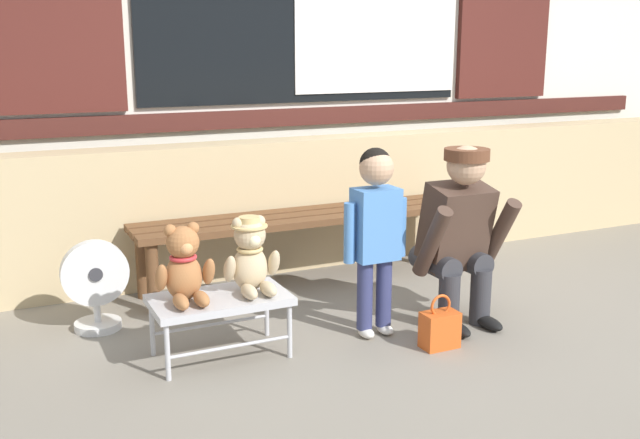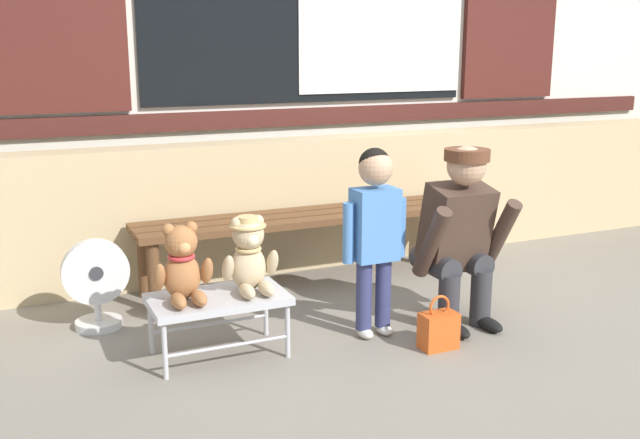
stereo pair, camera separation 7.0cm
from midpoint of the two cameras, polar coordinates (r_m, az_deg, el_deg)
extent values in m
plane|color=gray|center=(3.90, 10.90, -8.57)|extent=(60.00, 60.00, 0.00)
cube|color=tan|center=(4.95, 1.70, 1.56)|extent=(6.49, 0.25, 0.85)
cube|color=#471E19|center=(5.24, -0.21, 8.02)|extent=(6.09, 0.04, 0.12)
cube|color=white|center=(5.46, 5.31, 16.59)|extent=(1.31, 0.02, 1.29)
cube|color=#4C1E19|center=(6.10, 14.99, 15.87)|extent=(0.84, 0.05, 1.43)
cube|color=brown|center=(4.35, 0.13, -0.18)|extent=(2.10, 0.11, 0.04)
cube|color=brown|center=(4.48, -0.62, 0.22)|extent=(2.10, 0.11, 0.04)
cube|color=brown|center=(4.61, -1.33, 0.59)|extent=(2.10, 0.11, 0.04)
cylinder|color=brown|center=(4.13, -12.31, -4.43)|extent=(0.07, 0.07, 0.40)
cylinder|color=brown|center=(4.39, -13.07, -3.39)|extent=(0.07, 0.07, 0.40)
cylinder|color=brown|center=(4.87, 10.58, -1.59)|extent=(0.07, 0.07, 0.40)
cylinder|color=brown|center=(5.10, 8.80, -0.85)|extent=(0.07, 0.07, 0.40)
cube|color=#BCBCC1|center=(3.48, -7.36, -6.16)|extent=(0.64, 0.36, 0.04)
cylinder|color=#BCBCC1|center=(3.33, -11.37, -10.00)|extent=(0.02, 0.02, 0.26)
cylinder|color=#BCBCC1|center=(3.61, -12.45, -8.22)|extent=(0.02, 0.02, 0.26)
cylinder|color=#BCBCC1|center=(3.49, -1.95, -8.63)|extent=(0.02, 0.02, 0.26)
cylinder|color=#BCBCC1|center=(3.75, -3.69, -7.05)|extent=(0.02, 0.02, 0.26)
cylinder|color=#BCBCC1|center=(3.41, -6.53, -9.75)|extent=(0.58, 0.02, 0.02)
cylinder|color=#BCBCC1|center=(3.68, -7.96, -8.04)|extent=(0.58, 0.02, 0.02)
ellipsoid|color=#A86B3D|center=(3.42, -10.09, -4.36)|extent=(0.17, 0.14, 0.22)
sphere|color=#A86B3D|center=(3.36, -10.17, -1.71)|extent=(0.15, 0.15, 0.15)
sphere|color=#E1955B|center=(3.32, -9.93, -2.13)|extent=(0.06, 0.06, 0.06)
sphere|color=#A86B3D|center=(3.35, -11.12, -0.79)|extent=(0.06, 0.06, 0.06)
ellipsoid|color=#A86B3D|center=(3.36, -11.80, -4.39)|extent=(0.06, 0.11, 0.16)
ellipsoid|color=#A86B3D|center=(3.33, -10.34, -6.24)|extent=(0.06, 0.15, 0.06)
sphere|color=#A86B3D|center=(3.37, -9.39, -0.62)|extent=(0.06, 0.06, 0.06)
ellipsoid|color=#A86B3D|center=(3.41, -8.19, -3.98)|extent=(0.06, 0.11, 0.16)
ellipsoid|color=#A86B3D|center=(3.35, -8.78, -6.05)|extent=(0.06, 0.15, 0.06)
torus|color=red|center=(3.39, -10.14, -2.86)|extent=(0.13, 0.13, 0.02)
ellipsoid|color=#CCB289|center=(3.50, -5.01, -3.76)|extent=(0.17, 0.14, 0.22)
sphere|color=#CCB289|center=(3.45, -5.01, -1.17)|extent=(0.15, 0.15, 0.15)
sphere|color=#FFEEBB|center=(3.40, -4.71, -1.57)|extent=(0.06, 0.06, 0.06)
sphere|color=#CCB289|center=(3.43, -5.91, -0.27)|extent=(0.06, 0.06, 0.06)
ellipsoid|color=#CCB289|center=(3.44, -6.59, -3.79)|extent=(0.06, 0.11, 0.16)
ellipsoid|color=#CCB289|center=(3.41, -5.09, -5.58)|extent=(0.06, 0.15, 0.06)
sphere|color=#CCB289|center=(3.46, -4.27, -0.10)|extent=(0.06, 0.06, 0.06)
ellipsoid|color=#CCB289|center=(3.51, -3.16, -3.37)|extent=(0.06, 0.11, 0.16)
ellipsoid|color=#CCB289|center=(3.44, -3.61, -5.38)|extent=(0.06, 0.15, 0.06)
torus|color=#D6B775|center=(3.47, -5.02, -2.29)|extent=(0.13, 0.13, 0.02)
cylinder|color=#D6B775|center=(3.44, -5.05, -0.48)|extent=(0.17, 0.17, 0.01)
cylinder|color=#D6B775|center=(3.44, -5.06, -0.12)|extent=(0.10, 0.10, 0.04)
cylinder|color=navy|center=(3.70, 3.97, -5.88)|extent=(0.08, 0.08, 0.36)
ellipsoid|color=silver|center=(3.76, 4.07, -8.78)|extent=(0.07, 0.12, 0.05)
cylinder|color=navy|center=(3.75, 5.46, -5.64)|extent=(0.08, 0.08, 0.36)
ellipsoid|color=silver|center=(3.81, 5.55, -8.50)|extent=(0.07, 0.12, 0.05)
cube|color=#4C84CC|center=(3.63, 4.83, -0.38)|extent=(0.22, 0.15, 0.36)
cylinder|color=#4C84CC|center=(3.57, 2.78, -1.07)|extent=(0.06, 0.06, 0.30)
cylinder|color=#4C84CC|center=(3.71, 6.79, -0.61)|extent=(0.06, 0.06, 0.30)
sphere|color=tan|center=(3.57, 4.92, 3.99)|extent=(0.17, 0.17, 0.17)
sphere|color=black|center=(3.58, 4.83, 4.33)|extent=(0.16, 0.16, 0.16)
cylinder|color=#333338|center=(3.86, 10.48, -6.37)|extent=(0.11, 0.11, 0.30)
cylinder|color=#333338|center=(3.92, 9.44, -3.42)|extent=(0.13, 0.32, 0.13)
ellipsoid|color=black|center=(3.84, 11.09, -8.42)|extent=(0.09, 0.20, 0.06)
cylinder|color=#333338|center=(3.97, 12.88, -5.92)|extent=(0.11, 0.11, 0.30)
cylinder|color=#333338|center=(4.03, 11.82, -3.06)|extent=(0.13, 0.32, 0.13)
ellipsoid|color=black|center=(3.95, 13.49, -7.90)|extent=(0.09, 0.20, 0.06)
cube|color=#473328|center=(3.90, 11.02, -0.53)|extent=(0.32, 0.30, 0.47)
cylinder|color=#473328|center=(3.71, 9.21, -1.79)|extent=(0.08, 0.28, 0.40)
cylinder|color=#473328|center=(3.95, 14.32, -1.10)|extent=(0.08, 0.28, 0.40)
sphere|color=tan|center=(3.77, 11.85, 4.11)|extent=(0.20, 0.20, 0.20)
cylinder|color=brown|center=(3.77, 11.89, 4.93)|extent=(0.23, 0.23, 0.06)
cube|color=brown|center=(4.11, 12.39, -1.88)|extent=(0.10, 0.22, 0.16)
cube|color=#DB561E|center=(3.65, 9.74, -8.51)|extent=(0.18, 0.11, 0.18)
torus|color=#DB561E|center=(3.61, 9.82, -6.67)|extent=(0.11, 0.01, 0.11)
cylinder|color=silver|center=(4.04, -16.32, -7.76)|extent=(0.24, 0.24, 0.04)
cylinder|color=silver|center=(4.02, -16.39, -6.83)|extent=(0.04, 0.04, 0.10)
cylinder|color=silver|center=(3.93, -16.56, -3.91)|extent=(0.34, 0.06, 0.34)
cylinder|color=#333338|center=(3.93, -16.56, -3.91)|extent=(0.07, 0.08, 0.07)
camera|label=1|loc=(0.04, -89.48, 0.12)|focal=41.19mm
camera|label=2|loc=(0.04, 90.52, -0.12)|focal=41.19mm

